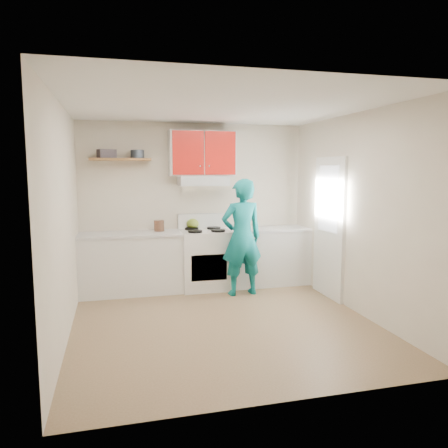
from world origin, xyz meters
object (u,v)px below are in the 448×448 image
object	(u,v)px
crock	(159,226)
stove	(205,259)
tin	(137,154)
person	(242,237)
kettle	(193,224)

from	to	relation	value
crock	stove	bearing A→B (deg)	-9.19
stove	tin	bearing A→B (deg)	169.58
stove	tin	distance (m)	1.93
person	tin	bearing A→B (deg)	-29.63
kettle	person	xyz separation A→B (m)	(0.62, -0.70, -0.14)
stove	tin	world-z (taller)	tin
stove	kettle	bearing A→B (deg)	124.44
stove	person	bearing A→B (deg)	-45.61
tin	stove	bearing A→B (deg)	-10.42
stove	person	xyz separation A→B (m)	(0.46, -0.47, 0.41)
kettle	person	distance (m)	0.94
kettle	tin	bearing A→B (deg)	162.12
crock	person	distance (m)	1.31
stove	crock	distance (m)	0.88
tin	kettle	xyz separation A→B (m)	(0.84, 0.04, -1.10)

